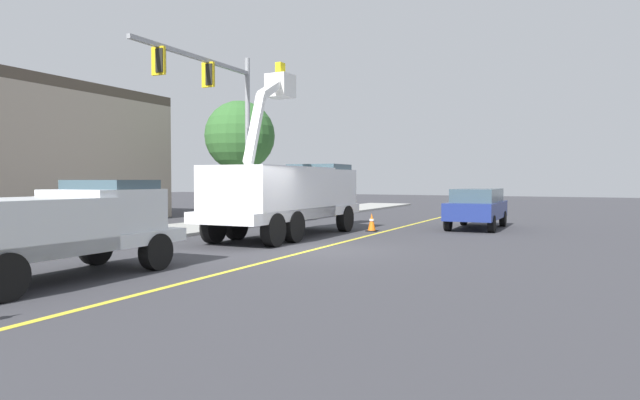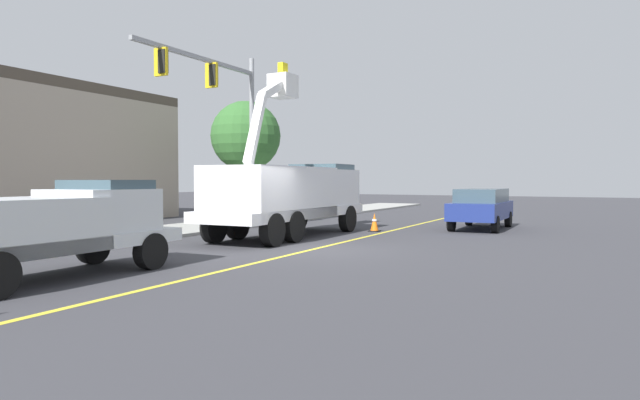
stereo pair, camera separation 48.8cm
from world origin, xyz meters
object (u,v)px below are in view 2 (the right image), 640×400
at_px(utility_bucket_truck, 289,193).
at_px(traffic_signal_mast, 223,103).
at_px(passing_minivan, 482,206).
at_px(service_pickup_truck, 50,225).
at_px(traffic_cone_mid_front, 374,222).

height_order(utility_bucket_truck, traffic_signal_mast, traffic_signal_mast).
bearing_deg(utility_bucket_truck, traffic_signal_mast, 74.21).
bearing_deg(passing_minivan, service_pickup_truck, 163.84).
bearing_deg(passing_minivan, traffic_signal_mast, 120.59).
xyz_separation_m(service_pickup_truck, traffic_cone_mid_front, (13.17, -1.38, -0.76)).
bearing_deg(passing_minivan, utility_bucket_truck, 141.42).
relative_size(utility_bucket_truck, passing_minivan, 1.70).
height_order(utility_bucket_truck, passing_minivan, utility_bucket_truck).
height_order(utility_bucket_truck, service_pickup_truck, utility_bucket_truck).
xyz_separation_m(utility_bucket_truck, service_pickup_truck, (-9.85, -0.53, -0.48)).
bearing_deg(utility_bucket_truck, passing_minivan, -38.58).
relative_size(passing_minivan, traffic_cone_mid_front, 6.64).
xyz_separation_m(utility_bucket_truck, traffic_cone_mid_front, (3.32, -1.91, -1.24)).
relative_size(service_pickup_truck, traffic_cone_mid_front, 7.73).
distance_m(service_pickup_truck, traffic_signal_mast, 12.60).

